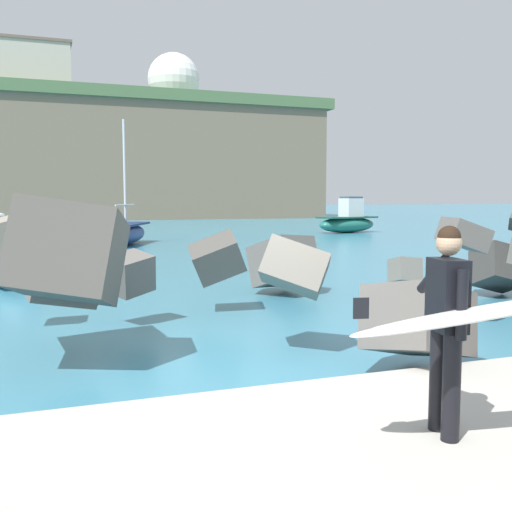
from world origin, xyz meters
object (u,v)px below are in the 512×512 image
object	(u,v)px
radar_dome	(174,83)
surfer_with_board	(457,317)
boat_near_right	(348,221)
mooring_buoy_inner	(445,241)
mooring_buoy_middle	(70,232)
station_building_west	(34,69)
boat_near_centre	(124,233)

from	to	relation	value
radar_dome	surfer_with_board	bearing A→B (deg)	-100.80
boat_near_right	mooring_buoy_inner	size ratio (longest dim) A/B	10.93
mooring_buoy_inner	radar_dome	distance (m)	67.21
surfer_with_board	radar_dome	xyz separation A→B (m)	(16.06, 84.18, 17.96)
mooring_buoy_middle	station_building_west	size ratio (longest dim) A/B	0.06
surfer_with_board	mooring_buoy_inner	distance (m)	24.89
radar_dome	station_building_west	bearing A→B (deg)	-138.51
boat_near_right	station_building_west	xyz separation A→B (m)	(-19.18, 36.31, 15.71)
boat_near_right	radar_dome	world-z (taller)	radar_dome
boat_near_centre	radar_dome	world-z (taller)	radar_dome
boat_near_right	station_building_west	world-z (taller)	station_building_west
boat_near_right	station_building_west	distance (m)	43.97
boat_near_centre	mooring_buoy_inner	world-z (taller)	boat_near_centre
mooring_buoy_inner	surfer_with_board	bearing A→B (deg)	-127.51
radar_dome	boat_near_right	bearing A→B (deg)	-90.11
surfer_with_board	mooring_buoy_middle	xyz separation A→B (m)	(-1.47, 33.97, -1.06)
boat_near_centre	boat_near_right	distance (m)	16.30
surfer_with_board	boat_near_centre	size ratio (longest dim) A/B	0.35
mooring_buoy_middle	boat_near_centre	bearing A→B (deg)	-76.39
boat_near_right	boat_near_centre	bearing A→B (deg)	-160.11
boat_near_centre	mooring_buoy_middle	distance (m)	8.95
boat_near_centre	mooring_buoy_inner	distance (m)	15.54
radar_dome	station_building_west	distance (m)	25.89
boat_near_centre	mooring_buoy_middle	xyz separation A→B (m)	(-2.10, 8.69, -0.35)
mooring_buoy_middle	surfer_with_board	bearing A→B (deg)	-87.52
surfer_with_board	radar_dome	distance (m)	87.56
mooring_buoy_middle	radar_dome	distance (m)	56.49
boat_near_right	mooring_buoy_middle	bearing A→B (deg)	169.77
boat_near_centre	station_building_west	xyz separation A→B (m)	(-3.85, 41.85, 15.90)
surfer_with_board	boat_near_right	distance (m)	34.71
boat_near_right	mooring_buoy_inner	xyz separation A→B (m)	(-0.82, -11.10, -0.54)
surfer_with_board	radar_dome	bearing A→B (deg)	79.20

